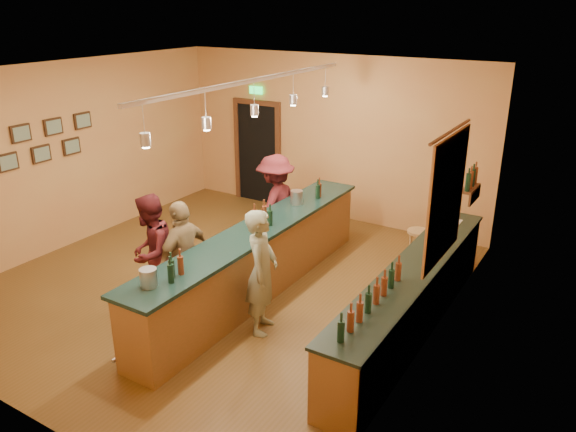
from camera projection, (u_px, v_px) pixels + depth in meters
The scene contains 17 objects.
floor at pixel (223, 282), 8.78m from camera, with size 7.00×7.00×0.00m, color brown.
ceiling at pixel (213, 72), 7.63m from camera, with size 6.50×7.00×0.02m, color silver.
wall_back at pixel (330, 138), 10.99m from camera, with size 6.50×0.02×3.20m, color #CB824C.
wall_left at pixel (71, 155), 9.79m from camera, with size 0.02×7.00×3.20m, color #CB824C.
wall_right at pixel (436, 228), 6.61m from camera, with size 0.02×7.00×3.20m, color #CB824C.
doorway at pixel (258, 150), 11.97m from camera, with size 1.15×0.09×2.48m.
tapestry at pixel (447, 199), 6.85m from camera, with size 0.03×1.40×1.60m, color maroon.
bottle_shelf at pixel (472, 181), 8.14m from camera, with size 0.17×0.55×0.54m.
picture_grid at pixel (32, 144), 9.05m from camera, with size 0.06×2.20×0.70m, color #382111, non-canonical shape.
back_counter at pixel (411, 299), 7.29m from camera, with size 0.60×4.55×1.27m.
tasting_bar at pixel (257, 256), 8.23m from camera, with size 0.74×5.10×1.38m.
pendant_track at pixel (254, 92), 7.38m from camera, with size 0.11×4.60×0.50m.
bartender at pixel (262, 272), 7.21m from camera, with size 0.62×0.41×1.70m, color gray.
customer_a at pixel (151, 253), 7.79m from camera, with size 0.82×0.64×1.68m, color #59191E.
customer_b at pixel (184, 258), 7.66m from camera, with size 0.97×0.40×1.65m, color #997A51.
customer_c at pixel (276, 205), 9.48m from camera, with size 1.13×0.65×1.76m, color #59191E.
bar_stool at pixel (418, 239), 8.89m from camera, with size 0.35×0.35×0.73m.
Camera 1 is at (4.97, -6.13, 4.10)m, focal length 35.00 mm.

